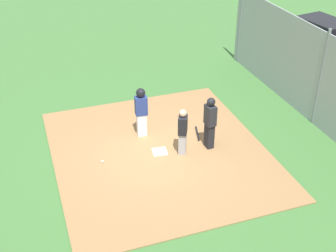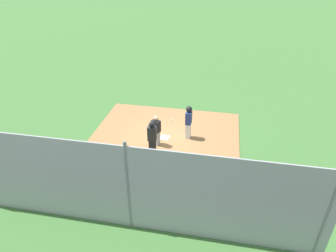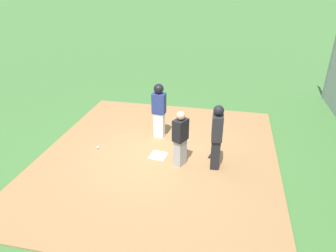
{
  "view_description": "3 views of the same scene",
  "coord_description": "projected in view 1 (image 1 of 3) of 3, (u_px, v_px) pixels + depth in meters",
  "views": [
    {
      "loc": [
        -10.95,
        3.54,
        7.93
      ],
      "look_at": [
        0.23,
        -0.35,
        0.76
      ],
      "focal_mm": 48.17,
      "sensor_mm": 36.0,
      "label": 1
    },
    {
      "loc": [
        2.52,
        -12.21,
        7.94
      ],
      "look_at": [
        0.23,
        -0.32,
        0.9
      ],
      "focal_mm": 32.2,
      "sensor_mm": 36.0,
      "label": 2
    },
    {
      "loc": [
        -6.98,
        -1.75,
        4.48
      ],
      "look_at": [
        0.07,
        -0.26,
        0.94
      ],
      "focal_mm": 32.71,
      "sensor_mm": 36.0,
      "label": 3
    }
  ],
  "objects": [
    {
      "name": "ground_plane",
      "position": [
        160.0,
        153.0,
        13.95
      ],
      "size": [
        140.0,
        140.0,
        0.0
      ],
      "primitive_type": "plane",
      "color": "#3D6B33"
    },
    {
      "name": "dirt_infield",
      "position": [
        160.0,
        152.0,
        13.94
      ],
      "size": [
        7.2,
        6.4,
        0.03
      ],
      "primitive_type": "cube",
      "color": "olive",
      "rests_on": "ground_plane"
    },
    {
      "name": "home_plate",
      "position": [
        160.0,
        152.0,
        13.93
      ],
      "size": [
        0.49,
        0.49,
        0.02
      ],
      "primitive_type": "cube",
      "rotation": [
        0.0,
        0.0,
        -0.12
      ],
      "color": "white",
      "rests_on": "dirt_infield"
    },
    {
      "name": "catcher",
      "position": [
        183.0,
        131.0,
        13.5
      ],
      "size": [
        0.46,
        0.4,
        1.51
      ],
      "rotation": [
        0.0,
        0.0,
        1.11
      ],
      "color": "#9E9EA3",
      "rests_on": "dirt_infield"
    },
    {
      "name": "umpire",
      "position": [
        210.0,
        122.0,
        13.72
      ],
      "size": [
        0.4,
        0.29,
        1.72
      ],
      "rotation": [
        0.0,
        0.0,
        1.64
      ],
      "color": "black",
      "rests_on": "dirt_infield"
    },
    {
      "name": "runner",
      "position": [
        141.0,
        109.0,
        14.27
      ],
      "size": [
        0.29,
        0.4,
        1.69
      ],
      "rotation": [
        0.0,
        0.0,
        3.06
      ],
      "color": "silver",
      "rests_on": "dirt_infield"
    },
    {
      "name": "baseball_bat",
      "position": [
        197.0,
        133.0,
        14.79
      ],
      "size": [
        0.82,
        0.28,
        0.06
      ],
      "primitive_type": "cylinder",
      "rotation": [
        0.0,
        1.57,
        6.02
      ],
      "color": "black",
      "rests_on": "dirt_infield"
    },
    {
      "name": "baseball",
      "position": [
        102.0,
        161.0,
        13.44
      ],
      "size": [
        0.07,
        0.07,
        0.07
      ],
      "primitive_type": "sphere",
      "color": "white",
      "rests_on": "dirt_infield"
    },
    {
      "name": "backstop_fence",
      "position": [
        320.0,
        80.0,
        14.68
      ],
      "size": [
        12.0,
        0.1,
        3.35
      ],
      "color": "#93999E",
      "rests_on": "ground_plane"
    },
    {
      "name": "parked_car_dark",
      "position": [
        324.0,
        35.0,
        21.2
      ],
      "size": [
        4.42,
        2.4,
        1.28
      ],
      "rotation": [
        0.0,
        0.0,
        3.3
      ],
      "color": "black",
      "rests_on": "parking_lot"
    }
  ]
}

